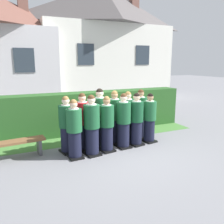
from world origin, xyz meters
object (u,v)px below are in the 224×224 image
object	(u,v)px
student_front_row_0	(74,131)
student_front_row_5	(149,119)
student_front_row_1	(92,127)
student_rear_row_5	(140,115)
student_in_red_blazer	(83,123)
student_front_row_3	(123,122)
student_rear_row_3	(114,118)
student_front_row_2	(107,125)
wooden_bench	(17,145)
student_rear_row_2	(100,119)
student_rear_row_0	(67,126)
student_front_row_4	(136,121)
student_rear_row_4	(128,118)

from	to	relation	value
student_front_row_0	student_front_row_5	world-z (taller)	student_front_row_0
student_front_row_1	student_rear_row_5	distance (m)	2.09
student_front_row_5	student_in_red_blazer	world-z (taller)	student_in_red_blazer
student_front_row_3	student_in_red_blazer	bearing A→B (deg)	162.79
student_rear_row_3	student_front_row_2	bearing A→B (deg)	-132.21
student_in_red_blazer	wooden_bench	world-z (taller)	student_in_red_blazer
student_front_row_3	student_rear_row_5	xyz separation A→B (m)	(0.93, 0.60, 0.00)
student_rear_row_2	wooden_bench	xyz separation A→B (m)	(-2.31, 0.01, -0.47)
student_front_row_3	student_front_row_2	bearing A→B (deg)	-173.06
student_rear_row_2	student_in_red_blazer	bearing A→B (deg)	-172.57
student_rear_row_0	student_rear_row_5	distance (m)	2.54
student_rear_row_2	student_front_row_0	bearing A→B (deg)	-148.02
student_rear_row_3	wooden_bench	xyz separation A→B (m)	(-2.80, -0.04, -0.43)
student_front_row_0	student_rear_row_3	bearing A→B (deg)	23.90
student_rear_row_5	wooden_bench	xyz separation A→B (m)	(-3.80, -0.17, -0.42)
student_front_row_4	student_rear_row_5	bearing A→B (deg)	49.43
student_front_row_0	student_front_row_2	size ratio (longest dim) A/B	1.00
student_front_row_0	student_front_row_1	world-z (taller)	student_front_row_1
student_front_row_0	student_front_row_2	xyz separation A→B (m)	(0.95, 0.10, 0.00)
wooden_bench	student_front_row_0	bearing A→B (deg)	-23.55
student_front_row_0	student_front_row_4	size ratio (longest dim) A/B	0.98
student_front_row_1	student_rear_row_2	distance (m)	0.74
student_front_row_3	student_rear_row_0	world-z (taller)	student_front_row_3
student_rear_row_3	student_rear_row_0	bearing A→B (deg)	-173.44
student_front_row_4	student_rear_row_2	bearing A→B (deg)	159.55
student_front_row_1	student_front_row_4	xyz separation A→B (m)	(1.48, 0.19, -0.03)
student_in_red_blazer	student_rear_row_2	bearing A→B (deg)	7.43
student_in_red_blazer	wooden_bench	xyz separation A→B (m)	(-1.76, 0.08, -0.43)
student_front_row_4	student_rear_row_4	distance (m)	0.45
student_rear_row_3	student_rear_row_4	xyz separation A→B (m)	(0.47, 0.02, -0.02)
student_front_row_4	student_in_red_blazer	size ratio (longest dim) A/B	0.97
student_front_row_5	student_rear_row_2	distance (m)	1.57
student_front_row_3	wooden_bench	distance (m)	2.94
student_rear_row_0	student_rear_row_5	bearing A→B (deg)	6.84
student_front_row_2	wooden_bench	world-z (taller)	student_front_row_2
student_front_row_5	student_rear_row_5	xyz separation A→B (m)	(-0.04, 0.49, 0.04)
student_front_row_1	student_rear_row_4	bearing A→B (deg)	24.17
student_front_row_5	student_rear_row_0	bearing A→B (deg)	175.85
student_front_row_5	student_front_row_0	bearing A→B (deg)	-173.67
student_in_red_blazer	student_rear_row_2	xyz separation A→B (m)	(0.55, 0.07, 0.05)
student_rear_row_2	student_rear_row_3	xyz separation A→B (m)	(0.50, 0.05, -0.05)
student_in_red_blazer	student_rear_row_3	distance (m)	1.06
student_front_row_4	student_rear_row_4	bearing A→B (deg)	96.77
student_front_row_3	student_front_row_4	size ratio (longest dim) A/B	1.01
student_front_row_4	student_front_row_5	xyz separation A→B (m)	(0.52, 0.07, -0.02)
student_front_row_4	student_rear_row_4	xyz separation A→B (m)	(-0.05, 0.45, -0.00)
student_front_row_4	student_front_row_5	size ratio (longest dim) A/B	1.03
student_in_red_blazer	student_rear_row_3	size ratio (longest dim) A/B	1.00
student_rear_row_4	student_rear_row_5	bearing A→B (deg)	11.79
student_rear_row_5	wooden_bench	world-z (taller)	student_rear_row_5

